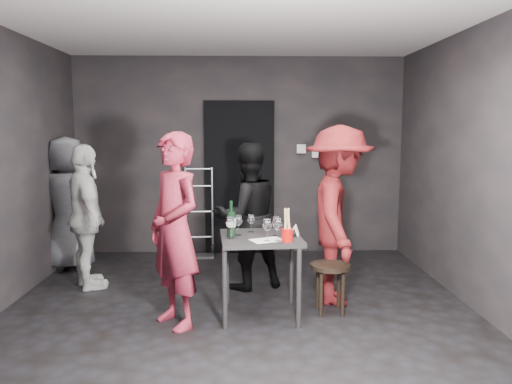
{
  "coord_description": "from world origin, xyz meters",
  "views": [
    {
      "loc": [
        0.04,
        -4.41,
        1.73
      ],
      "look_at": [
        0.17,
        0.25,
        1.13
      ],
      "focal_mm": 35.0,
      "sensor_mm": 36.0,
      "label": 1
    }
  ],
  "objects_px": {
    "breadstick_cup": "(287,225)",
    "tasting_table": "(261,246)",
    "bystander_cream": "(86,214)",
    "server_red": "(175,217)",
    "woman_black": "(247,212)",
    "man_maroon": "(339,200)",
    "stool": "(330,273)",
    "hand_truck": "(199,240)",
    "bystander_grey": "(68,198)",
    "wine_bottle": "(231,223)"
  },
  "relations": [
    {
      "from": "tasting_table",
      "to": "breadstick_cup",
      "type": "height_order",
      "value": "breadstick_cup"
    },
    {
      "from": "stool",
      "to": "man_maroon",
      "type": "bearing_deg",
      "value": 67.82
    },
    {
      "from": "tasting_table",
      "to": "server_red",
      "type": "distance_m",
      "value": 0.84
    },
    {
      "from": "hand_truck",
      "to": "man_maroon",
      "type": "height_order",
      "value": "man_maroon"
    },
    {
      "from": "tasting_table",
      "to": "man_maroon",
      "type": "height_order",
      "value": "man_maroon"
    },
    {
      "from": "breadstick_cup",
      "to": "server_red",
      "type": "bearing_deg",
      "value": 179.65
    },
    {
      "from": "tasting_table",
      "to": "server_red",
      "type": "relative_size",
      "value": 0.39
    },
    {
      "from": "woman_black",
      "to": "breadstick_cup",
      "type": "distance_m",
      "value": 1.11
    },
    {
      "from": "bystander_grey",
      "to": "breadstick_cup",
      "type": "height_order",
      "value": "bystander_grey"
    },
    {
      "from": "server_red",
      "to": "bystander_grey",
      "type": "distance_m",
      "value": 2.38
    },
    {
      "from": "hand_truck",
      "to": "bystander_grey",
      "type": "relative_size",
      "value": 0.68
    },
    {
      "from": "woman_black",
      "to": "bystander_cream",
      "type": "xyz_separation_m",
      "value": [
        -1.73,
        0.01,
        -0.01
      ]
    },
    {
      "from": "wine_bottle",
      "to": "breadstick_cup",
      "type": "height_order",
      "value": "wine_bottle"
    },
    {
      "from": "server_red",
      "to": "woman_black",
      "type": "distance_m",
      "value": 1.23
    },
    {
      "from": "server_red",
      "to": "bystander_cream",
      "type": "xyz_separation_m",
      "value": [
        -1.09,
        1.06,
        -0.15
      ]
    },
    {
      "from": "hand_truck",
      "to": "tasting_table",
      "type": "relative_size",
      "value": 1.61
    },
    {
      "from": "hand_truck",
      "to": "bystander_grey",
      "type": "height_order",
      "value": "bystander_grey"
    },
    {
      "from": "woman_black",
      "to": "bystander_grey",
      "type": "xyz_separation_m",
      "value": [
        -2.18,
        0.77,
        0.06
      ]
    },
    {
      "from": "tasting_table",
      "to": "woman_black",
      "type": "height_order",
      "value": "woman_black"
    },
    {
      "from": "man_maroon",
      "to": "wine_bottle",
      "type": "height_order",
      "value": "man_maroon"
    },
    {
      "from": "stool",
      "to": "breadstick_cup",
      "type": "relative_size",
      "value": 1.51
    },
    {
      "from": "bystander_grey",
      "to": "breadstick_cup",
      "type": "relative_size",
      "value": 5.71
    },
    {
      "from": "bystander_grey",
      "to": "woman_black",
      "type": "bearing_deg",
      "value": 158.74
    },
    {
      "from": "hand_truck",
      "to": "bystander_cream",
      "type": "bearing_deg",
      "value": -132.85
    },
    {
      "from": "tasting_table",
      "to": "breadstick_cup",
      "type": "xyz_separation_m",
      "value": [
        0.22,
        -0.22,
        0.24
      ]
    },
    {
      "from": "hand_truck",
      "to": "tasting_table",
      "type": "distance_m",
      "value": 2.37
    },
    {
      "from": "woman_black",
      "to": "hand_truck",
      "type": "bearing_deg",
      "value": -86.55
    },
    {
      "from": "wine_bottle",
      "to": "breadstick_cup",
      "type": "bearing_deg",
      "value": -23.5
    },
    {
      "from": "bystander_grey",
      "to": "wine_bottle",
      "type": "height_order",
      "value": "bystander_grey"
    },
    {
      "from": "man_maroon",
      "to": "breadstick_cup",
      "type": "height_order",
      "value": "man_maroon"
    },
    {
      "from": "server_red",
      "to": "woman_black",
      "type": "xyz_separation_m",
      "value": [
        0.64,
        1.05,
        -0.13
      ]
    },
    {
      "from": "bystander_cream",
      "to": "wine_bottle",
      "type": "distance_m",
      "value": 1.79
    },
    {
      "from": "breadstick_cup",
      "to": "tasting_table",
      "type": "bearing_deg",
      "value": 135.09
    },
    {
      "from": "bystander_grey",
      "to": "server_red",
      "type": "bearing_deg",
      "value": 128.48
    },
    {
      "from": "stool",
      "to": "server_red",
      "type": "xyz_separation_m",
      "value": [
        -1.41,
        -0.25,
        0.58
      ]
    },
    {
      "from": "tasting_table",
      "to": "wine_bottle",
      "type": "height_order",
      "value": "wine_bottle"
    },
    {
      "from": "breadstick_cup",
      "to": "bystander_cream",
      "type": "bearing_deg",
      "value": 152.78
    },
    {
      "from": "tasting_table",
      "to": "man_maroon",
      "type": "relative_size",
      "value": 0.36
    },
    {
      "from": "wine_bottle",
      "to": "breadstick_cup",
      "type": "distance_m",
      "value": 0.54
    },
    {
      "from": "bystander_grey",
      "to": "wine_bottle",
      "type": "xyz_separation_m",
      "value": [
        2.02,
        -1.61,
        -0.01
      ]
    },
    {
      "from": "server_red",
      "to": "breadstick_cup",
      "type": "height_order",
      "value": "server_red"
    },
    {
      "from": "man_maroon",
      "to": "stool",
      "type": "bearing_deg",
      "value": 164.87
    },
    {
      "from": "tasting_table",
      "to": "wine_bottle",
      "type": "bearing_deg",
      "value": -178.08
    },
    {
      "from": "woman_black",
      "to": "breadstick_cup",
      "type": "xyz_separation_m",
      "value": [
        0.34,
        -1.05,
        0.06
      ]
    },
    {
      "from": "tasting_table",
      "to": "bystander_cream",
      "type": "bearing_deg",
      "value": 155.49
    },
    {
      "from": "hand_truck",
      "to": "tasting_table",
      "type": "height_order",
      "value": "hand_truck"
    },
    {
      "from": "bystander_cream",
      "to": "breadstick_cup",
      "type": "height_order",
      "value": "bystander_cream"
    },
    {
      "from": "bystander_grey",
      "to": "wine_bottle",
      "type": "distance_m",
      "value": 2.58
    },
    {
      "from": "hand_truck",
      "to": "woman_black",
      "type": "distance_m",
      "value": 1.64
    },
    {
      "from": "wine_bottle",
      "to": "hand_truck",
      "type": "bearing_deg",
      "value": 102.47
    }
  ]
}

